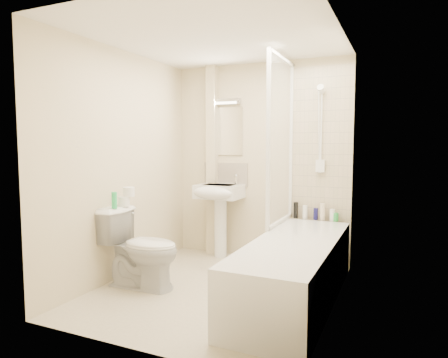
% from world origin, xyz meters
% --- Properties ---
extents(floor, '(2.50, 2.50, 0.00)m').
position_xyz_m(floor, '(0.00, 0.00, 0.00)').
color(floor, beige).
rests_on(floor, ground).
extents(wall_back, '(2.20, 0.02, 2.40)m').
position_xyz_m(wall_back, '(0.00, 1.25, 1.20)').
color(wall_back, beige).
rests_on(wall_back, ground).
extents(wall_left, '(0.02, 2.50, 2.40)m').
position_xyz_m(wall_left, '(-1.10, 0.00, 1.20)').
color(wall_left, beige).
rests_on(wall_left, ground).
extents(wall_right, '(0.02, 2.50, 2.40)m').
position_xyz_m(wall_right, '(1.10, 0.00, 1.20)').
color(wall_right, beige).
rests_on(wall_right, ground).
extents(ceiling, '(2.20, 2.50, 0.02)m').
position_xyz_m(ceiling, '(0.00, 0.00, 2.40)').
color(ceiling, white).
rests_on(ceiling, wall_back).
extents(tile_back, '(0.70, 0.01, 1.75)m').
position_xyz_m(tile_back, '(0.75, 1.24, 1.42)').
color(tile_back, beige).
rests_on(tile_back, wall_back).
extents(tile_right, '(0.01, 2.10, 1.75)m').
position_xyz_m(tile_right, '(1.09, 0.06, 1.42)').
color(tile_right, beige).
rests_on(tile_right, wall_right).
extents(pipe_boxing, '(0.12, 0.12, 2.40)m').
position_xyz_m(pipe_boxing, '(-0.62, 1.19, 1.20)').
color(pipe_boxing, beige).
rests_on(pipe_boxing, ground).
extents(splashback, '(0.60, 0.02, 0.30)m').
position_xyz_m(splashback, '(-0.45, 1.24, 1.03)').
color(splashback, beige).
rests_on(splashback, wall_back).
extents(mirror, '(0.46, 0.01, 0.60)m').
position_xyz_m(mirror, '(-0.45, 1.24, 1.58)').
color(mirror, white).
rests_on(mirror, wall_back).
extents(strip_light, '(0.42, 0.07, 0.07)m').
position_xyz_m(strip_light, '(-0.45, 1.22, 1.95)').
color(strip_light, silver).
rests_on(strip_light, wall_back).
extents(bathtub, '(0.70, 2.10, 0.55)m').
position_xyz_m(bathtub, '(0.75, 0.06, 0.29)').
color(bathtub, white).
rests_on(bathtub, ground).
extents(shower_screen, '(0.04, 0.92, 1.80)m').
position_xyz_m(shower_screen, '(0.40, 0.80, 1.45)').
color(shower_screen, white).
rests_on(shower_screen, bathtub).
extents(shower_fixture, '(0.10, 0.16, 0.99)m').
position_xyz_m(shower_fixture, '(0.75, 1.19, 1.55)').
color(shower_fixture, white).
rests_on(shower_fixture, wall_back).
extents(pedestal_sink, '(0.54, 0.49, 1.05)m').
position_xyz_m(pedestal_sink, '(-0.45, 1.01, 0.73)').
color(pedestal_sink, white).
rests_on(pedestal_sink, ground).
extents(bottle_black_a, '(0.05, 0.05, 0.19)m').
position_xyz_m(bottle_black_a, '(0.48, 1.16, 0.64)').
color(bottle_black_a, black).
rests_on(bottle_black_a, bathtub).
extents(bottle_white_a, '(0.06, 0.06, 0.16)m').
position_xyz_m(bottle_white_a, '(0.59, 1.16, 0.63)').
color(bottle_white_a, white).
rests_on(bottle_white_a, bathtub).
extents(bottle_blue, '(0.05, 0.05, 0.14)m').
position_xyz_m(bottle_blue, '(0.72, 1.16, 0.62)').
color(bottle_blue, '#13124F').
rests_on(bottle_blue, bathtub).
extents(bottle_cream, '(0.06, 0.06, 0.19)m').
position_xyz_m(bottle_cream, '(0.80, 1.16, 0.65)').
color(bottle_cream, '#F7E5BF').
rests_on(bottle_cream, bathtub).
extents(bottle_white_b, '(0.06, 0.06, 0.14)m').
position_xyz_m(bottle_white_b, '(0.91, 1.16, 0.62)').
color(bottle_white_b, white).
rests_on(bottle_white_b, bathtub).
extents(bottle_green, '(0.06, 0.06, 0.09)m').
position_xyz_m(bottle_green, '(0.94, 1.16, 0.60)').
color(bottle_green, green).
rests_on(bottle_green, bathtub).
extents(toilet, '(0.49, 0.80, 0.79)m').
position_xyz_m(toilet, '(-0.72, -0.21, 0.39)').
color(toilet, white).
rests_on(toilet, ground).
extents(toilet_roll_lower, '(0.12, 0.12, 0.10)m').
position_xyz_m(toilet_roll_lower, '(-0.97, -0.15, 0.84)').
color(toilet_roll_lower, white).
rests_on(toilet_roll_lower, toilet).
extents(toilet_roll_upper, '(0.12, 0.12, 0.10)m').
position_xyz_m(toilet_roll_upper, '(-0.94, -0.11, 0.93)').
color(toilet_roll_upper, white).
rests_on(toilet_roll_upper, toilet_roll_lower).
extents(green_bottle, '(0.05, 0.05, 0.16)m').
position_xyz_m(green_bottle, '(-0.96, -0.31, 0.87)').
color(green_bottle, '#2ACA63').
rests_on(green_bottle, toilet).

